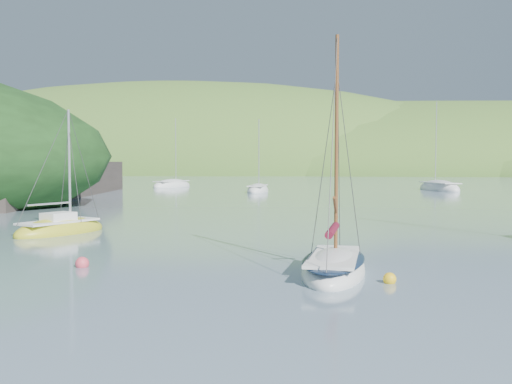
% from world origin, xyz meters
% --- Properties ---
extents(ground, '(700.00, 700.00, 0.00)m').
position_xyz_m(ground, '(0.00, 0.00, 0.00)').
color(ground, slate).
rests_on(ground, ground).
extents(shoreline_hills, '(690.00, 135.00, 56.00)m').
position_xyz_m(shoreline_hills, '(-9.66, 172.42, 0.00)').
color(shoreline_hills, '#315E24').
rests_on(shoreline_hills, ground).
extents(daysailer_white, '(2.19, 5.44, 8.25)m').
position_xyz_m(daysailer_white, '(1.96, 1.46, 0.20)').
color(daysailer_white, white).
rests_on(daysailer_white, ground).
extents(sailboat_yellow, '(3.86, 5.49, 6.78)m').
position_xyz_m(sailboat_yellow, '(-11.86, 9.31, 0.17)').
color(sailboat_yellow, gold).
rests_on(sailboat_yellow, ground).
extents(distant_sloop_a, '(2.36, 6.50, 9.24)m').
position_xyz_m(distant_sloop_a, '(-8.67, 48.18, 0.16)').
color(distant_sloop_a, white).
rests_on(distant_sloop_a, ground).
extents(distant_sloop_b, '(5.62, 8.81, 11.85)m').
position_xyz_m(distant_sloop_b, '(12.52, 55.44, 0.20)').
color(distant_sloop_b, white).
rests_on(distant_sloop_b, ground).
extents(distant_sloop_c, '(4.92, 7.64, 10.29)m').
position_xyz_m(distant_sloop_c, '(-22.37, 58.11, 0.18)').
color(distant_sloop_c, white).
rests_on(distant_sloop_c, ground).
extents(mooring_buoys, '(24.84, 8.09, 0.46)m').
position_xyz_m(mooring_buoys, '(-0.14, 4.10, 0.12)').
color(mooring_buoys, yellow).
rests_on(mooring_buoys, ground).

